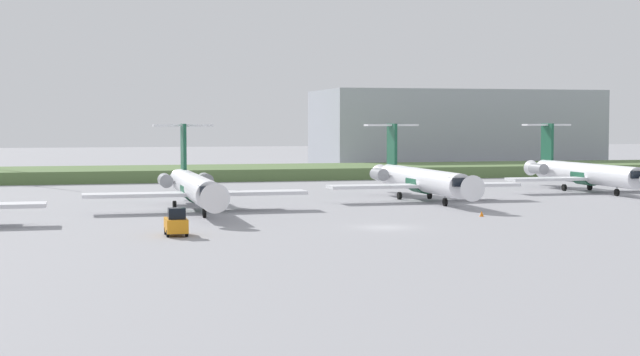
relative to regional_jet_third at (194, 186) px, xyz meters
The scene contains 8 objects.
ground_plane 17.41m from the regional_jet_third, 34.09° to the left, with size 500.00×500.00×0.00m, color #939399.
grass_berm 57.95m from the regional_jet_third, 75.74° to the left, with size 320.00×20.00×1.87m, color #597542.
regional_jet_third is the anchor object (origin of this frame).
regional_jet_fourth 27.89m from the regional_jet_third, 13.12° to the left, with size 22.81×31.00×9.00m.
regional_jet_fifth 55.13m from the regional_jet_third, 15.32° to the left, with size 22.81×31.00×9.00m.
distant_hangar 105.44m from the regional_jet_third, 53.22° to the left, with size 55.57×25.49×15.56m, color #9EA3AD.
baggage_tug 22.47m from the regional_jet_third, 100.44° to the right, with size 1.72×3.20×2.30m.
safety_cone_front_marker 29.64m from the regional_jet_third, 26.90° to the right, with size 0.44×0.44×0.55m, color orange.
Camera 1 is at (-25.86, -79.37, 9.17)m, focal length 53.91 mm.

